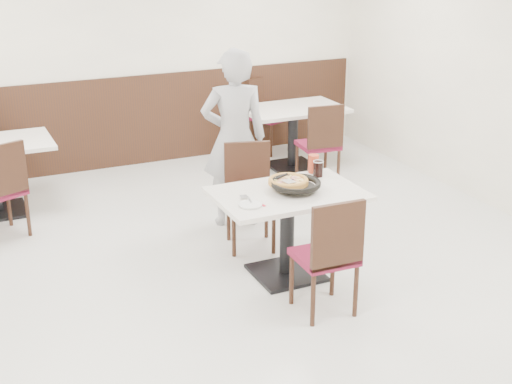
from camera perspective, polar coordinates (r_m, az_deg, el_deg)
name	(u,v)px	position (r m, az deg, el deg)	size (l,w,h in m)	color
floor	(254,282)	(5.97, -0.18, -7.23)	(7.00, 7.00, 0.00)	beige
wall_back	(132,50)	(8.70, -9.92, 11.10)	(6.00, 0.04, 2.80)	beige
wainscot_back	(136,121)	(8.86, -9.55, 5.65)	(5.90, 0.03, 1.10)	black
main_table	(287,234)	(5.94, 2.50, -3.38)	(1.20, 0.80, 0.75)	silver
chair_near	(324,254)	(5.38, 5.49, -4.94)	(0.42, 0.42, 0.95)	black
chair_far	(251,198)	(6.42, -0.44, -0.52)	(0.42, 0.42, 0.95)	black
trivet	(293,190)	(5.80, 2.94, 0.19)	(0.11, 0.11, 0.04)	black
pizza_pan	(296,187)	(5.80, 3.20, 0.43)	(0.32, 0.32, 0.01)	black
pizza	(288,182)	(5.84, 2.60, 0.77)	(0.33, 0.33, 0.02)	#C18839
pizza_server	(289,181)	(5.76, 2.65, 0.87)	(0.08, 0.11, 0.00)	white
napkin	(251,205)	(5.52, -0.41, -1.03)	(0.15, 0.15, 0.00)	white
side_plate	(250,205)	(5.50, -0.45, -1.02)	(0.18, 0.18, 0.01)	silver
fork	(249,199)	(5.58, -0.54, -0.59)	(0.01, 0.15, 0.00)	white
cola_glass	(318,169)	(6.16, 4.99, 1.83)	(0.08, 0.08, 0.13)	black
red_cup	(314,164)	(6.25, 4.63, 2.28)	(0.09, 0.09, 0.16)	#B1341B
diner_person	(234,139)	(6.84, -1.75, 4.29)	(0.63, 0.42, 1.74)	#A6A6AA
bg_table_right	(293,138)	(8.66, 2.96, 4.37)	(1.20, 0.80, 0.75)	silver
bg_chair_right_near	(318,143)	(8.11, 4.99, 3.93)	(0.42, 0.42, 0.95)	black
bg_chair_right_far	(270,116)	(9.27, 1.11, 6.11)	(0.42, 0.42, 0.95)	black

